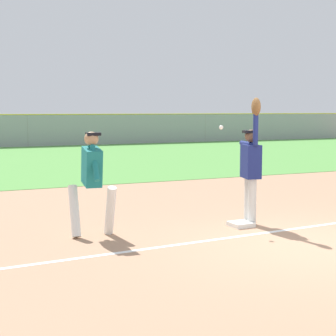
# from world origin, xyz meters

# --- Properties ---
(ground_plane) EXTENTS (74.28, 74.28, 0.00)m
(ground_plane) POSITION_xyz_m (0.00, 0.00, 0.00)
(ground_plane) COLOR tan
(outfield_grass) EXTENTS (45.33, 16.82, 0.01)m
(outfield_grass) POSITION_xyz_m (0.00, 16.06, 0.01)
(outfield_grass) COLOR #549342
(outfield_grass) RESTS_ON ground_plane
(chalk_foul_line) EXTENTS (11.98, 0.96, 0.01)m
(chalk_foul_line) POSITION_xyz_m (-4.28, 0.66, 0.00)
(chalk_foul_line) COLOR white
(chalk_foul_line) RESTS_ON ground_plane
(first_base) EXTENTS (0.39, 0.39, 0.08)m
(first_base) POSITION_xyz_m (-0.28, 1.56, 0.04)
(first_base) COLOR white
(first_base) RESTS_ON ground_plane
(fielder) EXTENTS (0.36, 0.89, 2.28)m
(fielder) POSITION_xyz_m (-0.04, 1.62, 1.12)
(fielder) COLOR silver
(fielder) RESTS_ON ground_plane
(runner) EXTENTS (0.73, 0.85, 1.72)m
(runner) POSITION_xyz_m (-2.89, 1.93, 1.00)
(runner) COLOR white
(runner) RESTS_ON ground_plane
(baseball) EXTENTS (0.07, 0.07, 0.07)m
(baseball) POSITION_xyz_m (-0.59, 1.74, 1.76)
(baseball) COLOR white
(outfield_fence) EXTENTS (45.41, 0.08, 1.84)m
(outfield_fence) POSITION_xyz_m (0.00, 24.47, 0.92)
(outfield_fence) COLOR #93999E
(outfield_fence) RESTS_ON ground_plane
(parked_car_white) EXTENTS (4.55, 2.43, 1.25)m
(parked_car_white) POSITION_xyz_m (1.39, 27.06, 0.67)
(parked_car_white) COLOR white
(parked_car_white) RESTS_ON ground_plane
(parked_car_green) EXTENTS (4.49, 2.28, 1.25)m
(parked_car_green) POSITION_xyz_m (6.38, 27.33, 0.67)
(parked_car_green) COLOR #1E6B33
(parked_car_green) RESTS_ON ground_plane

